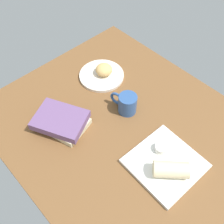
# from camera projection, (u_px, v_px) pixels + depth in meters

# --- Properties ---
(dining_table) EXTENTS (1.10, 0.90, 0.04)m
(dining_table) POSITION_uv_depth(u_px,v_px,m) (125.00, 130.00, 1.13)
(dining_table) COLOR brown
(dining_table) RESTS_ON ground
(round_plate) EXTENTS (0.21, 0.21, 0.01)m
(round_plate) POSITION_uv_depth(u_px,v_px,m) (102.00, 75.00, 1.29)
(round_plate) COLOR silver
(round_plate) RESTS_ON dining_table
(scone_pastry) EXTENTS (0.10, 0.10, 0.05)m
(scone_pastry) POSITION_uv_depth(u_px,v_px,m) (104.00, 70.00, 1.27)
(scone_pastry) COLOR tan
(scone_pastry) RESTS_ON round_plate
(square_plate) EXTENTS (0.25, 0.25, 0.02)m
(square_plate) POSITION_uv_depth(u_px,v_px,m) (165.00, 164.00, 1.00)
(square_plate) COLOR white
(square_plate) RESTS_ON dining_table
(sauce_cup) EXTENTS (0.05, 0.05, 0.03)m
(sauce_cup) POSITION_uv_depth(u_px,v_px,m) (161.00, 148.00, 1.02)
(sauce_cup) COLOR silver
(sauce_cup) RESTS_ON square_plate
(breakfast_wrap) EXTENTS (0.13, 0.13, 0.06)m
(breakfast_wrap) POSITION_uv_depth(u_px,v_px,m) (171.00, 170.00, 0.95)
(breakfast_wrap) COLOR beige
(breakfast_wrap) RESTS_ON square_plate
(book_stack) EXTENTS (0.25, 0.23, 0.06)m
(book_stack) POSITION_uv_depth(u_px,v_px,m) (61.00, 121.00, 1.09)
(book_stack) COLOR beige
(book_stack) RESTS_ON dining_table
(coffee_mug) EXTENTS (0.12, 0.08, 0.09)m
(coffee_mug) POSITION_uv_depth(u_px,v_px,m) (127.00, 103.00, 1.13)
(coffee_mug) COLOR #2D518C
(coffee_mug) RESTS_ON dining_table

